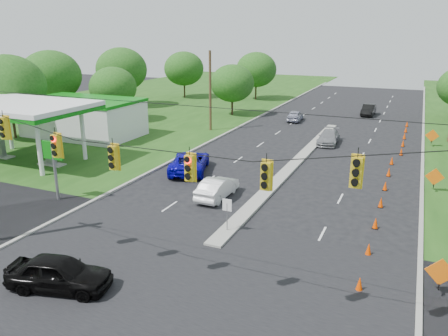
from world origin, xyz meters
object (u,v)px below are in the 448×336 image
at_px(black_sedan, 59,273).
at_px(blue_pickup, 189,162).
at_px(gas_station, 74,115).
at_px(white_sedan, 217,188).

xyz_separation_m(black_sedan, blue_pickup, (-2.89, 17.51, 0.04)).
xyz_separation_m(gas_station, white_sedan, (20.82, -9.44, -1.86)).
bearing_deg(black_sedan, white_sedan, -21.62).
bearing_deg(black_sedan, blue_pickup, -4.92).
height_order(black_sedan, white_sedan, black_sedan).
bearing_deg(gas_station, blue_pickup, -16.90).
relative_size(black_sedan, white_sedan, 1.07).
xyz_separation_m(white_sedan, blue_pickup, (-4.56, 4.50, 0.11)).
relative_size(gas_station, blue_pickup, 3.31).
distance_m(black_sedan, white_sedan, 13.13).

